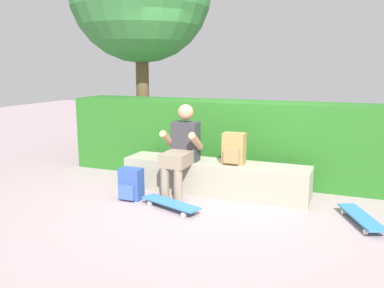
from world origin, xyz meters
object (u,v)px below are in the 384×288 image
at_px(skateboard_near_person, 171,203).
at_px(backpack_on_ground, 131,184).
at_px(backpack_on_bench, 234,149).
at_px(bench_main, 215,177).
at_px(skateboard_beside_bench, 361,217).
at_px(person_skater, 181,147).

distance_m(skateboard_near_person, backpack_on_ground, 0.65).
bearing_deg(backpack_on_bench, backpack_on_ground, -150.65).
bearing_deg(bench_main, backpack_on_bench, -2.11).
height_order(skateboard_near_person, backpack_on_bench, backpack_on_bench).
height_order(skateboard_beside_bench, backpack_on_bench, backpack_on_bench).
relative_size(bench_main, backpack_on_ground, 6.17).
relative_size(skateboard_near_person, skateboard_beside_bench, 1.01).
height_order(skateboard_near_person, backpack_on_ground, backpack_on_ground).
distance_m(bench_main, backpack_on_bench, 0.48).
xyz_separation_m(backpack_on_bench, backpack_on_ground, (-1.15, -0.65, -0.42)).
bearing_deg(backpack_on_bench, person_skater, -161.94).
height_order(skateboard_beside_bench, backpack_on_ground, backpack_on_ground).
height_order(person_skater, skateboard_near_person, person_skater).
xyz_separation_m(person_skater, skateboard_near_person, (0.11, -0.59, -0.55)).
distance_m(bench_main, person_skater, 0.61).
distance_m(bench_main, skateboard_beside_bench, 1.86).
distance_m(person_skater, skateboard_near_person, 0.81).
bearing_deg(person_skater, skateboard_near_person, -79.14).
xyz_separation_m(bench_main, skateboard_beside_bench, (1.80, -0.45, -0.14)).
relative_size(skateboard_near_person, backpack_on_ground, 2.05).
xyz_separation_m(person_skater, skateboard_beside_bench, (2.18, -0.23, -0.55)).
bearing_deg(person_skater, backpack_on_bench, 18.06).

